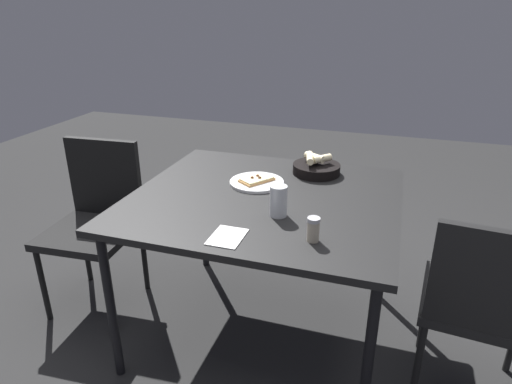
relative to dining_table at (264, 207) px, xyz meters
The scene contains 9 objects.
ground 0.70m from the dining_table, ahead, with size 8.00×8.00×0.00m, color #282828.
dining_table is the anchor object (origin of this frame).
pizza_plate 0.17m from the dining_table, 148.82° to the right, with size 0.26×0.26×0.04m.
bread_basket 0.40m from the dining_table, 154.97° to the left, with size 0.24×0.24×0.10m.
beer_glass 0.24m from the dining_table, 32.63° to the left, with size 0.07×0.07×0.13m.
pepper_shaker 0.46m from the dining_table, 40.31° to the left, with size 0.05×0.05×0.09m.
napkin 0.42m from the dining_table, ahead, with size 0.16×0.12×0.00m.
chair_near 0.96m from the dining_table, 79.42° to the left, with size 0.48×0.48×0.87m.
chair_far 0.96m from the dining_table, 90.95° to the right, with size 0.47×0.47×0.90m.
Camera 1 is at (1.77, 0.53, 1.56)m, focal length 31.30 mm.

